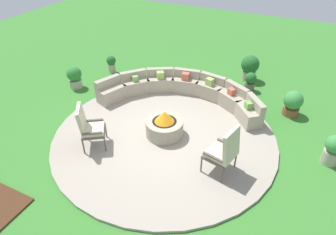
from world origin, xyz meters
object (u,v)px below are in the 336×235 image
at_px(lounge_chair_front_left, 89,126).
at_px(potted_plant_2, 75,77).
at_px(potted_plant_1, 250,67).
at_px(potted_plant_5, 334,149).
at_px(lounge_chair_front_right, 224,151).
at_px(potted_plant_3, 293,103).
at_px(fire_pit, 164,126).
at_px(potted_plant_0, 111,63).
at_px(curved_stone_bench, 182,91).
at_px(potted_plant_4, 250,81).

height_order(lounge_chair_front_left, potted_plant_2, lounge_chair_front_left).
height_order(potted_plant_1, potted_plant_5, potted_plant_1).
relative_size(lounge_chair_front_right, potted_plant_2, 1.59).
bearing_deg(potted_plant_3, lounge_chair_front_right, -109.01).
distance_m(lounge_chair_front_left, potted_plant_2, 3.17).
distance_m(fire_pit, potted_plant_5, 3.83).
relative_size(potted_plant_0, potted_plant_5, 0.82).
relative_size(fire_pit, curved_stone_bench, 0.20).
relative_size(fire_pit, potted_plant_1, 1.08).
relative_size(fire_pit, potted_plant_3, 1.30).
distance_m(lounge_chair_front_right, potted_plant_3, 3.21).
height_order(potted_plant_2, potted_plant_4, potted_plant_2).
distance_m(potted_plant_4, potted_plant_5, 3.46).
relative_size(lounge_chair_front_right, potted_plant_5, 1.54).
bearing_deg(lounge_chair_front_left, potted_plant_3, 97.11).
xyz_separation_m(lounge_chair_front_left, lounge_chair_front_right, (3.04, 0.52, 0.01)).
relative_size(lounge_chair_front_left, potted_plant_5, 1.50).
bearing_deg(potted_plant_0, curved_stone_bench, -13.23).
bearing_deg(curved_stone_bench, fire_pit, -80.50).
distance_m(potted_plant_1, potted_plant_2, 5.67).
distance_m(potted_plant_1, potted_plant_4, 0.74).
relative_size(potted_plant_3, potted_plant_5, 0.98).
height_order(lounge_chair_front_right, potted_plant_2, lounge_chair_front_right).
bearing_deg(potted_plant_2, potted_plant_1, 31.15).
xyz_separation_m(fire_pit, potted_plant_1, (1.17, 3.96, 0.15)).
xyz_separation_m(fire_pit, potted_plant_3, (2.71, 2.42, 0.06)).
bearing_deg(potted_plant_5, lounge_chair_front_left, -159.67).
relative_size(fire_pit, lounge_chair_front_left, 0.84).
bearing_deg(potted_plant_4, potted_plant_1, 105.76).
height_order(curved_stone_bench, lounge_chair_front_left, lounge_chair_front_left).
height_order(fire_pit, potted_plant_2, fire_pit).
bearing_deg(potted_plant_4, potted_plant_0, -170.07).
bearing_deg(potted_plant_5, fire_pit, -168.39).
height_order(lounge_chair_front_right, potted_plant_3, lounge_chair_front_right).
xyz_separation_m(lounge_chair_front_right, potted_plant_0, (-4.95, 3.06, -0.29)).
relative_size(lounge_chair_front_left, potted_plant_2, 1.55).
bearing_deg(potted_plant_4, lounge_chair_front_left, -121.86).
bearing_deg(potted_plant_4, potted_plant_2, -156.09).
bearing_deg(potted_plant_0, potted_plant_5, -13.47).
height_order(curved_stone_bench, potted_plant_4, curved_stone_bench).
height_order(fire_pit, lounge_chair_front_right, lounge_chair_front_right).
relative_size(potted_plant_0, potted_plant_3, 0.85).
bearing_deg(potted_plant_1, curved_stone_bench, -123.43).
bearing_deg(fire_pit, potted_plant_4, 67.40).
xyz_separation_m(fire_pit, lounge_chair_front_right, (1.67, -0.60, 0.31)).
bearing_deg(potted_plant_4, potted_plant_3, -32.19).
relative_size(fire_pit, potted_plant_5, 1.26).
xyz_separation_m(fire_pit, potted_plant_5, (3.75, 0.77, 0.07)).
relative_size(curved_stone_bench, potted_plant_5, 6.34).
relative_size(lounge_chair_front_right, potted_plant_0, 1.87).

